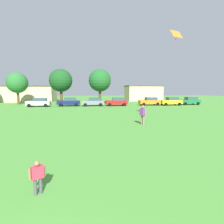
{
  "coord_description": "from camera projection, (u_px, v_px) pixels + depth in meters",
  "views": [
    {
      "loc": [
        1.69,
        -0.85,
        3.0
      ],
      "look_at": [
        3.42,
        11.15,
        1.54
      ],
      "focal_mm": 28.38,
      "sensor_mm": 36.0,
      "label": 1
    }
  ],
  "objects": [
    {
      "name": "ground_plane",
      "position": [
        77.0,
        108.0,
        30.44
      ],
      "size": [
        160.0,
        160.0,
        0.0
      ],
      "primitive_type": "plane",
      "color": "#4C9338"
    },
    {
      "name": "child_kite_flyer",
      "position": [
        37.0,
        175.0,
        5.09
      ],
      "size": [
        0.43,
        0.33,
        1.02
      ],
      "rotation": [
        0.0,
        0.0,
        0.53
      ],
      "color": "#4C4C51",
      "rests_on": "ground"
    },
    {
      "name": "adult_bystander",
      "position": [
        143.0,
        113.0,
        15.59
      ],
      "size": [
        0.5,
        0.78,
        1.73
      ],
      "rotation": [
        0.0,
        0.0,
        1.93
      ],
      "color": "#8C7259",
      "rests_on": "ground"
    },
    {
      "name": "kite",
      "position": [
        176.0,
        35.0,
        15.81
      ],
      "size": [
        1.25,
        0.88,
        1.1
      ],
      "color": "orange"
    },
    {
      "name": "parked_car_silver_0",
      "position": [
        39.0,
        102.0,
        33.4
      ],
      "size": [
        4.3,
        2.02,
        1.68
      ],
      "rotation": [
        0.0,
        0.0,
        3.14
      ],
      "color": "silver",
      "rests_on": "ground"
    },
    {
      "name": "parked_car_navy_1",
      "position": [
        69.0,
        102.0,
        34.86
      ],
      "size": [
        4.3,
        2.02,
        1.68
      ],
      "rotation": [
        0.0,
        0.0,
        3.14
      ],
      "color": "#141E4C",
      "rests_on": "ground"
    },
    {
      "name": "parked_car_gray_2",
      "position": [
        93.0,
        102.0,
        35.03
      ],
      "size": [
        4.3,
        2.02,
        1.68
      ],
      "rotation": [
        0.0,
        0.0,
        3.14
      ],
      "color": "slate",
      "rests_on": "ground"
    },
    {
      "name": "parked_car_red_3",
      "position": [
        117.0,
        102.0,
        35.55
      ],
      "size": [
        4.3,
        2.02,
        1.68
      ],
      "rotation": [
        0.0,
        0.0,
        3.14
      ],
      "color": "red",
      "rests_on": "ground"
    },
    {
      "name": "parked_car_orange_4",
      "position": [
        150.0,
        101.0,
        36.69
      ],
      "size": [
        4.3,
        2.02,
        1.68
      ],
      "rotation": [
        0.0,
        0.0,
        3.14
      ],
      "color": "orange",
      "rests_on": "ground"
    },
    {
      "name": "parked_car_yellow_5",
      "position": [
        171.0,
        101.0,
        36.71
      ],
      "size": [
        4.3,
        2.02,
        1.68
      ],
      "rotation": [
        0.0,
        0.0,
        3.14
      ],
      "color": "yellow",
      "rests_on": "ground"
    },
    {
      "name": "parked_car_green_6",
      "position": [
        190.0,
        101.0,
        38.29
      ],
      "size": [
        4.3,
        2.02,
        1.68
      ],
      "rotation": [
        0.0,
        0.0,
        3.14
      ],
      "color": "#196B38",
      "rests_on": "ground"
    },
    {
      "name": "tree_left",
      "position": [
        17.0,
        83.0,
        38.72
      ],
      "size": [
        4.49,
        4.49,
        7.0
      ],
      "color": "brown",
      "rests_on": "ground"
    },
    {
      "name": "tree_right",
      "position": [
        61.0,
        81.0,
        38.39
      ],
      "size": [
        4.96,
        4.96,
        7.73
      ],
      "color": "brown",
      "rests_on": "ground"
    },
    {
      "name": "tree_far_right",
      "position": [
        100.0,
        81.0,
        39.94
      ],
      "size": [
        5.04,
        5.04,
        7.86
      ],
      "color": "brown",
      "rests_on": "ground"
    },
    {
      "name": "house_left",
      "position": [
        143.0,
        93.0,
        54.68
      ],
      "size": [
        10.64,
        7.46,
        4.61
      ],
      "color": "beige",
      "rests_on": "ground"
    },
    {
      "name": "house_right",
      "position": [
        29.0,
        94.0,
        49.98
      ],
      "size": [
        14.54,
        9.06,
        4.43
      ],
      "color": "beige",
      "rests_on": "ground"
    }
  ]
}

